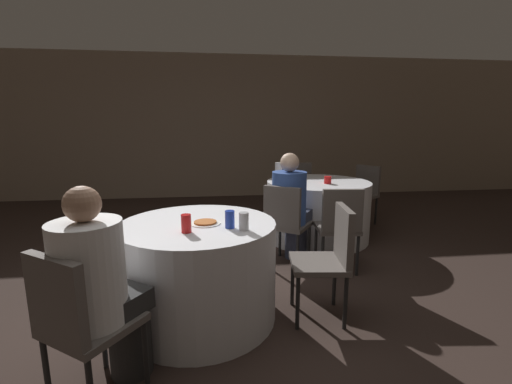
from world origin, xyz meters
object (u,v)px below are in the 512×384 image
bottle_far (279,172)px  chair_near_southwest (76,317)px  chair_far_south (339,222)px  table_near (199,271)px  soda_can_blue (230,219)px  chair_far_southwest (285,218)px  chair_far_northeast (364,189)px  person_white_shirt (102,290)px  person_blue_shirt (291,208)px  table_far (318,210)px  pizza_plate_near (205,223)px  chair_near_east (331,252)px  chair_far_north (300,185)px  soda_can_red (186,223)px  soda_can_silver (244,221)px

bottle_far → chair_near_southwest: bearing=-119.9°
chair_far_south → bottle_far: bearing=115.0°
table_near → soda_can_blue: 0.51m
chair_far_southwest → soda_can_blue: 1.20m
chair_far_south → chair_far_northeast: 1.92m
person_white_shirt → soda_can_blue: size_ratio=9.48×
person_blue_shirt → bottle_far: size_ratio=4.97×
chair_far_southwest → table_far: bearing=90.0°
table_near → person_white_shirt: size_ratio=0.99×
pizza_plate_near → table_far: bearing=51.6°
table_far → chair_far_southwest: 1.07m
pizza_plate_near → chair_far_northeast: bearing=45.9°
pizza_plate_near → soda_can_blue: (0.17, -0.13, 0.05)m
chair_far_northeast → bottle_far: size_ratio=3.64×
table_far → chair_far_southwest: (-0.61, -0.87, 0.15)m
bottle_far → chair_far_southwest: bearing=-96.4°
chair_far_southwest → bottle_far: bearing=118.5°
chair_near_east → table_near: bearing=90.0°
person_blue_shirt → soda_can_blue: size_ratio=9.60×
chair_far_north → soda_can_red: size_ratio=7.04×
chair_far_southwest → soda_can_red: (-0.89, -1.06, 0.29)m
chair_near_southwest → chair_far_north: bearing=94.9°
chair_near_east → pizza_plate_near: (-0.92, 0.08, 0.23)m
chair_near_east → soda_can_red: size_ratio=7.04×
person_white_shirt → bottle_far: bearing=94.8°
chair_near_east → chair_far_south: size_ratio=1.00×
person_blue_shirt → soda_can_red: person_blue_shirt is taller
chair_far_north → person_white_shirt: (-1.94, -3.45, 0.07)m
person_blue_shirt → bottle_far: bearing=123.7°
chair_near_east → pizza_plate_near: chair_near_east is taller
chair_far_north → chair_far_northeast: same height
soda_can_blue → pizza_plate_near: bearing=143.7°
chair_far_south → chair_far_northeast: (0.99, 1.64, 0.00)m
chair_far_north → person_blue_shirt: bearing=74.9°
table_near → soda_can_blue: bearing=-34.5°
soda_can_red → bottle_far: bottle_far is taller
table_near → chair_near_southwest: 0.99m
chair_far_north → pizza_plate_near: chair_far_north is taller
soda_can_blue → soda_can_red: bearing=-167.2°
soda_can_silver → pizza_plate_near: bearing=144.7°
chair_far_south → chair_far_northeast: size_ratio=1.00×
chair_near_southwest → soda_can_silver: (0.88, 0.59, 0.29)m
chair_near_southwest → chair_far_north: 4.11m
soda_can_silver → chair_far_southwest: bearing=64.3°
chair_far_north → soda_can_blue: 3.19m
chair_far_south → soda_can_silver: (-1.01, -0.87, 0.29)m
chair_near_east → soda_can_silver: (-0.65, -0.10, 0.29)m
chair_far_southwest → soda_can_blue: soda_can_blue is taller
table_far → soda_can_red: soda_can_red is taller
chair_far_north → soda_can_blue: bearing=69.0°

